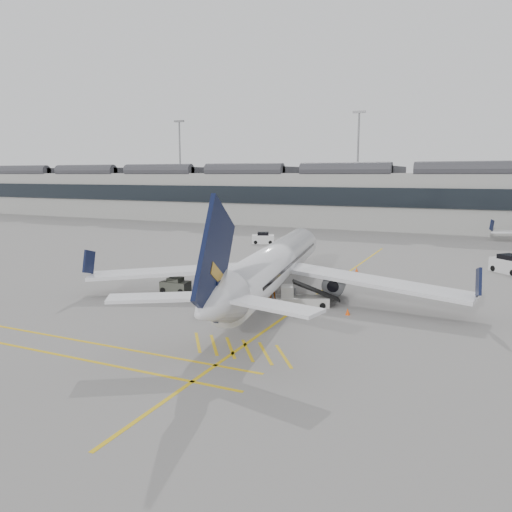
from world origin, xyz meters
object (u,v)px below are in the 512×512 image
at_px(baggage_cart_a, 216,289).
at_px(belt_loader, 301,299).
at_px(ramp_agent_a, 271,282).
at_px(ramp_agent_b, 273,287).
at_px(airliner_main, 273,266).
at_px(pushback_tug, 175,286).

bearing_deg(baggage_cart_a, belt_loader, -5.91).
bearing_deg(ramp_agent_a, belt_loader, -78.59).
relative_size(belt_loader, baggage_cart_a, 2.55).
bearing_deg(ramp_agent_b, airliner_main, -70.69).
height_order(airliner_main, belt_loader, airliner_main).
bearing_deg(ramp_agent_a, pushback_tug, 174.83).
distance_m(belt_loader, ramp_agent_b, 3.59).
xyz_separation_m(belt_loader, ramp_agent_a, (-4.48, 4.16, 0.20)).
bearing_deg(belt_loader, airliner_main, 128.21).
distance_m(ramp_agent_a, pushback_tug, 8.86).
relative_size(belt_loader, ramp_agent_a, 3.25).
xyz_separation_m(airliner_main, ramp_agent_b, (0.05, -0.14, -1.90)).
bearing_deg(ramp_agent_b, belt_loader, 153.00).
bearing_deg(baggage_cart_a, ramp_agent_b, 19.62).
relative_size(airliner_main, ramp_agent_b, 19.01).
distance_m(belt_loader, baggage_cart_a, 7.37).
distance_m(baggage_cart_a, pushback_tug, 5.00).
height_order(baggage_cart_a, ramp_agent_a, baggage_cart_a).
height_order(belt_loader, pushback_tug, belt_loader).
xyz_separation_m(ramp_agent_a, ramp_agent_b, (1.29, -2.57, 0.12)).
bearing_deg(pushback_tug, airliner_main, 7.99).
distance_m(airliner_main, baggage_cart_a, 5.38).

